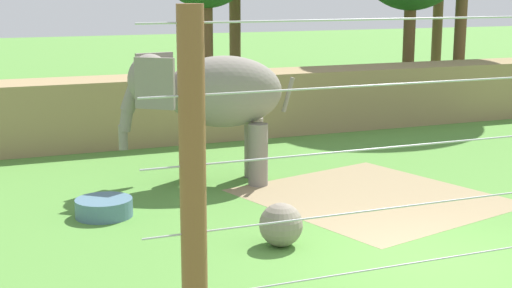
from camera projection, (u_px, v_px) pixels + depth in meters
ground_plane at (429, 259)px, 12.34m from camera, size 120.00×120.00×0.00m
dirt_patch at (372, 197)px, 15.97m from camera, size 5.50×5.75×0.01m
embankment_wall at (208, 106)px, 22.24m from camera, size 36.00×1.80×1.86m
elephant at (211, 98)px, 16.82m from camera, size 3.85×2.10×2.92m
enrichment_ball at (281, 225)px, 12.90m from camera, size 0.75×0.75×0.75m
water_tub at (104, 207)px, 14.61m from camera, size 1.10×1.10×0.35m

